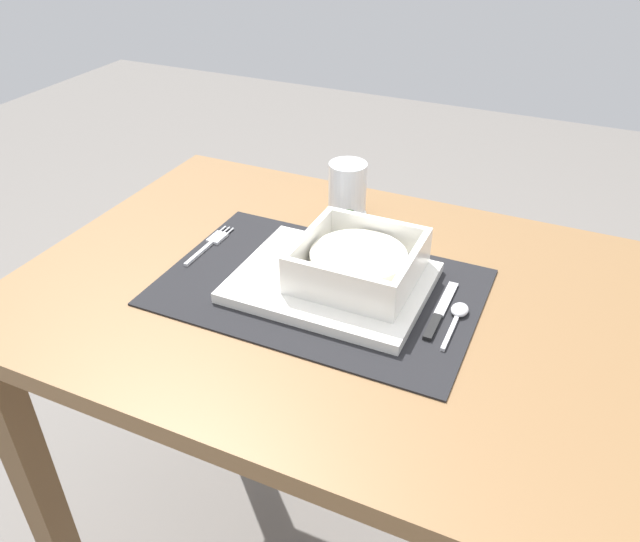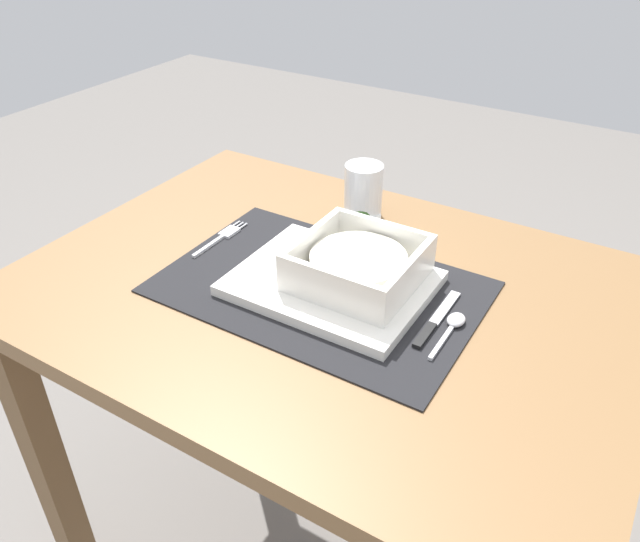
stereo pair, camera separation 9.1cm
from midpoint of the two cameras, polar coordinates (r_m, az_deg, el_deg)
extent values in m
cube|color=brown|center=(0.94, 3.42, -2.15)|extent=(0.91, 0.67, 0.03)
cube|color=brown|center=(1.25, -21.51, -16.38)|extent=(0.05, 0.05, 0.69)
cube|color=brown|center=(1.52, -5.41, -3.16)|extent=(0.05, 0.05, 0.69)
cube|color=brown|center=(1.33, 25.32, -13.82)|extent=(0.05, 0.05, 0.69)
cube|color=black|center=(0.93, 2.81, -1.56)|extent=(0.46, 0.31, 0.00)
cube|color=white|center=(0.92, 3.89, -1.19)|extent=(0.28, 0.22, 0.02)
cube|color=white|center=(0.91, 6.31, -0.61)|extent=(0.17, 0.17, 0.01)
cube|color=white|center=(0.93, 2.02, 2.32)|extent=(0.01, 0.17, 0.05)
cube|color=white|center=(0.87, 11.10, -0.52)|extent=(0.01, 0.17, 0.05)
cube|color=white|center=(0.84, 4.05, -1.54)|extent=(0.15, 0.01, 0.05)
cube|color=white|center=(0.96, 8.49, 3.12)|extent=(0.15, 0.01, 0.05)
cylinder|color=silver|center=(0.90, 6.39, 0.47)|extent=(0.14, 0.14, 0.03)
cube|color=silver|center=(1.02, -7.65, 2.17)|extent=(0.01, 0.07, 0.00)
cube|color=silver|center=(1.06, -5.84, 3.49)|extent=(0.02, 0.04, 0.00)
cylinder|color=silver|center=(1.08, -5.31, 4.22)|extent=(0.00, 0.02, 0.00)
cylinder|color=silver|center=(1.08, -4.98, 4.12)|extent=(0.00, 0.02, 0.00)
cylinder|color=silver|center=(1.08, -4.65, 4.02)|extent=(0.00, 0.02, 0.00)
cube|color=silver|center=(0.84, 14.05, -6.50)|extent=(0.01, 0.07, 0.00)
ellipsoid|color=silver|center=(0.88, 15.22, -4.42)|extent=(0.02, 0.03, 0.01)
cube|color=black|center=(0.85, 12.58, -5.85)|extent=(0.01, 0.06, 0.01)
cube|color=silver|center=(0.90, 14.17, -3.37)|extent=(0.01, 0.09, 0.00)
cylinder|color=white|center=(1.10, 6.35, 7.18)|extent=(0.07, 0.07, 0.10)
cylinder|color=#338C3F|center=(1.11, 6.27, 6.05)|extent=(0.05, 0.05, 0.04)
cylinder|color=white|center=(1.11, 6.18, 4.79)|extent=(0.07, 0.07, 0.01)
sphere|color=#335926|center=(1.10, 6.21, 5.20)|extent=(0.04, 0.04, 0.04)
camera|label=1|loc=(0.05, -87.14, 1.89)|focal=35.13mm
camera|label=2|loc=(0.05, 92.86, -1.89)|focal=35.13mm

